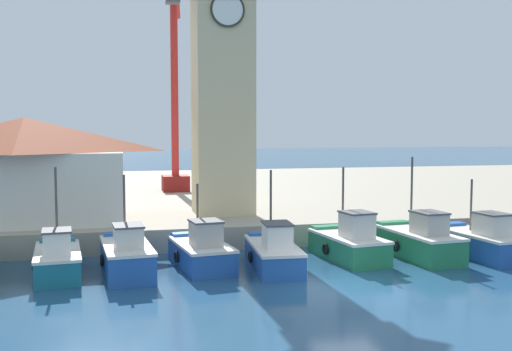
# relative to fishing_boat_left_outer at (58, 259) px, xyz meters

# --- Properties ---
(ground_plane) EXTENTS (300.00, 300.00, 0.00)m
(ground_plane) POSITION_rel_fishing_boat_left_outer_xyz_m (10.76, -4.39, -0.69)
(ground_plane) COLOR navy
(quay_wharf) EXTENTS (120.00, 40.00, 1.16)m
(quay_wharf) POSITION_rel_fishing_boat_left_outer_xyz_m (10.76, 23.35, -0.12)
(quay_wharf) COLOR #A89E89
(quay_wharf) RESTS_ON ground
(fishing_boat_left_outer) EXTENTS (2.14, 4.54, 4.39)m
(fishing_boat_left_outer) POSITION_rel_fishing_boat_left_outer_xyz_m (0.00, 0.00, 0.00)
(fishing_boat_left_outer) COLOR #196B7F
(fishing_boat_left_outer) RESTS_ON ground
(fishing_boat_left_inner) EXTENTS (2.25, 4.93, 4.05)m
(fishing_boat_left_inner) POSITION_rel_fishing_boat_left_outer_xyz_m (2.73, -0.29, 0.08)
(fishing_boat_left_inner) COLOR #2356A8
(fishing_boat_left_inner) RESTS_ON ground
(fishing_boat_mid_left) EXTENTS (2.54, 4.61, 3.57)m
(fishing_boat_mid_left) POSITION_rel_fishing_boat_left_outer_xyz_m (5.88, 0.16, 0.02)
(fishing_boat_mid_left) COLOR #2356A8
(fishing_boat_mid_left) RESTS_ON ground
(fishing_boat_center) EXTENTS (2.16, 4.98, 4.16)m
(fishing_boat_center) POSITION_rel_fishing_boat_left_outer_xyz_m (8.84, -0.72, 0.01)
(fishing_boat_center) COLOR #2356A8
(fishing_boat_center) RESTS_ON ground
(fishing_boat_mid_right) EXTENTS (2.53, 4.66, 4.19)m
(fishing_boat_mid_right) POSITION_rel_fishing_boat_left_outer_xyz_m (12.61, 0.12, 0.07)
(fishing_boat_mid_right) COLOR #237A4C
(fishing_boat_mid_right) RESTS_ON ground
(fishing_boat_right_inner) EXTENTS (2.36, 5.07, 4.64)m
(fishing_boat_right_inner) POSITION_rel_fishing_boat_left_outer_xyz_m (15.89, -0.24, 0.09)
(fishing_boat_right_inner) COLOR #237A4C
(fishing_boat_right_inner) RESTS_ON ground
(fishing_boat_right_outer) EXTENTS (2.48, 4.93, 3.59)m
(fishing_boat_right_outer) POSITION_rel_fishing_boat_left_outer_xyz_m (18.70, -0.78, 0.05)
(fishing_boat_right_outer) COLOR #2356A8
(fishing_boat_right_outer) RESTS_ON ground
(clock_tower) EXTENTS (3.66, 3.66, 16.68)m
(clock_tower) POSITION_rel_fishing_boat_left_outer_xyz_m (8.24, 8.18, 8.36)
(clock_tower) COLOR beige
(clock_tower) RESTS_ON quay_wharf
(warehouse_left) EXTENTS (10.02, 5.70, 5.36)m
(warehouse_left) POSITION_rel_fishing_boat_left_outer_xyz_m (-2.11, 7.18, 3.21)
(warehouse_left) COLOR silver
(warehouse_left) RESTS_ON quay_wharf
(port_crane_near) EXTENTS (2.37, 9.86, 19.61)m
(port_crane_near) POSITION_rel_fishing_boat_left_outer_xyz_m (6.83, 21.08, 7.39)
(port_crane_near) COLOR maroon
(port_crane_near) RESTS_ON quay_wharf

